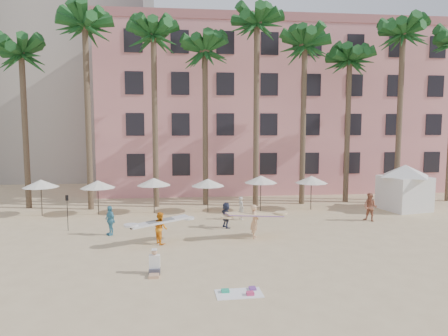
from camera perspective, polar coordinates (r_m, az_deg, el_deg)
ground at (r=18.39m, az=3.45°, el=-14.45°), size 120.00×120.00×0.00m
pink_hotel at (r=44.14m, az=7.04°, el=7.96°), size 35.00×14.00×16.00m
palm_row at (r=32.84m, az=0.05°, el=17.46°), size 44.40×5.40×16.30m
umbrella_row at (r=29.78m, az=-6.17°, el=-1.97°), size 22.50×2.70×2.73m
cabana at (r=33.69m, az=24.39°, el=-2.00°), size 5.34×5.34×3.50m
beach_towel at (r=16.11m, az=2.31°, el=-17.35°), size 1.84×1.08×0.14m
carrier_yellow at (r=23.15m, az=4.39°, el=-7.36°), size 3.44×1.42×1.96m
carrier_white at (r=22.37m, az=-9.07°, el=-8.26°), size 3.31×2.02×1.75m
beachgoers at (r=26.04m, az=5.07°, el=-6.34°), size 18.03×4.01×1.92m
paddle at (r=26.46m, az=-21.48°, el=-5.36°), size 0.18×0.04×2.23m
seated_man at (r=18.12m, az=-9.90°, el=-13.58°), size 0.48×0.84×1.09m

